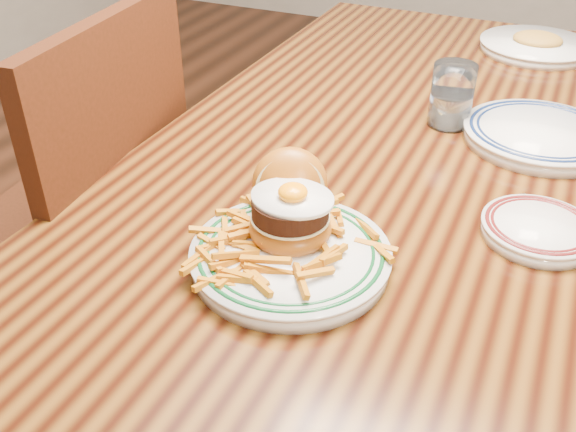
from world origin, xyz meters
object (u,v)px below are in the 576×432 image
at_px(table, 398,179).
at_px(side_plate, 539,228).
at_px(main_plate, 290,237).
at_px(chair_left, 79,239).

distance_m(table, side_plate, 0.36).
relative_size(main_plate, side_plate, 1.78).
bearing_deg(chair_left, side_plate, -3.23).
xyz_separation_m(main_plate, side_plate, (0.30, 0.19, -0.02)).
height_order(chair_left, side_plate, chair_left).
relative_size(chair_left, main_plate, 3.45).
xyz_separation_m(table, side_plate, (0.26, -0.22, 0.10)).
relative_size(table, main_plate, 5.60).
relative_size(table, chair_left, 1.62).
xyz_separation_m(table, main_plate, (-0.04, -0.42, 0.12)).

